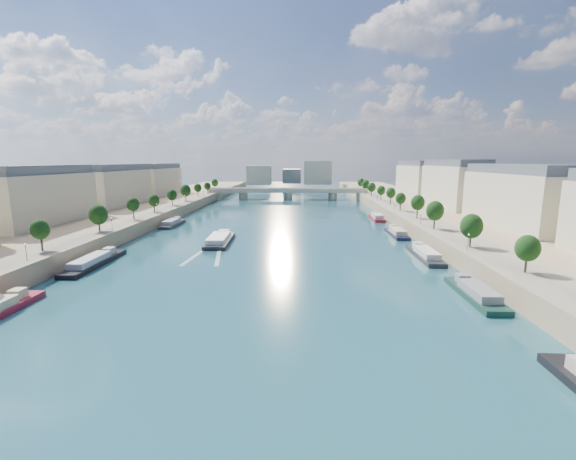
{
  "coord_description": "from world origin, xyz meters",
  "views": [
    {
      "loc": [
        9.86,
        -52.65,
        27.75
      ],
      "look_at": [
        5.45,
        72.28,
        5.0
      ],
      "focal_mm": 24.0,
      "sensor_mm": 36.0,
      "label": 1
    }
  ],
  "objects": [
    {
      "name": "buildings_left",
      "position": [
        -85.0,
        112.0,
        16.45
      ],
      "size": [
        16.0,
        226.0,
        23.2
      ],
      "color": "beige",
      "rests_on": "ground"
    },
    {
      "name": "moored_barges_left",
      "position": [
        -45.5,
        33.11,
        0.84
      ],
      "size": [
        5.0,
        156.19,
        3.6
      ],
      "color": "#181F35",
      "rests_on": "ground"
    },
    {
      "name": "quay_left",
      "position": [
        -72.0,
        100.0,
        2.5
      ],
      "size": [
        44.0,
        520.0,
        5.0
      ],
      "primitive_type": "cube",
      "color": "#9E8460",
      "rests_on": "ground"
    },
    {
      "name": "tour_barge",
      "position": [
        -18.01,
        74.82,
        0.9
      ],
      "size": [
        8.28,
        25.46,
        3.6
      ],
      "rotation": [
        0.0,
        0.0,
        0.04
      ],
      "color": "black",
      "rests_on": "ground"
    },
    {
      "name": "skyline",
      "position": [
        3.19,
        319.52,
        14.66
      ],
      "size": [
        79.0,
        42.0,
        22.0
      ],
      "color": "beige",
      "rests_on": "ground"
    },
    {
      "name": "quay_right",
      "position": [
        72.0,
        100.0,
        2.5
      ],
      "size": [
        44.0,
        520.0,
        5.0
      ],
      "primitive_type": "cube",
      "color": "#9E8460",
      "rests_on": "ground"
    },
    {
      "name": "pave_left",
      "position": [
        -57.0,
        100.0,
        5.05
      ],
      "size": [
        14.0,
        520.0,
        0.1
      ],
      "primitive_type": "cube",
      "color": "gray",
      "rests_on": "quay_left"
    },
    {
      "name": "trees_right",
      "position": [
        55.0,
        110.0,
        10.48
      ],
      "size": [
        4.8,
        268.8,
        8.26
      ],
      "color": "#382B1E",
      "rests_on": "ground"
    },
    {
      "name": "buildings_right",
      "position": [
        85.0,
        112.0,
        16.45
      ],
      "size": [
        16.0,
        226.0,
        23.2
      ],
      "color": "beige",
      "rests_on": "ground"
    },
    {
      "name": "bridge",
      "position": [
        0.0,
        221.87,
        5.08
      ],
      "size": [
        112.0,
        12.0,
        8.15
      ],
      "color": "#C1B79E",
      "rests_on": "ground"
    },
    {
      "name": "wake",
      "position": [
        -18.01,
        58.16,
        0.02
      ],
      "size": [
        10.76,
        26.01,
        0.04
      ],
      "color": "silver",
      "rests_on": "ground"
    },
    {
      "name": "pave_right",
      "position": [
        57.0,
        100.0,
        5.05
      ],
      "size": [
        14.0,
        520.0,
        0.1
      ],
      "primitive_type": "cube",
      "color": "gray",
      "rests_on": "quay_right"
    },
    {
      "name": "lamps_right",
      "position": [
        52.5,
        105.0,
        7.78
      ],
      "size": [
        0.36,
        200.36,
        4.28
      ],
      "color": "black",
      "rests_on": "ground"
    },
    {
      "name": "ground",
      "position": [
        0.0,
        100.0,
        0.0
      ],
      "size": [
        700.0,
        700.0,
        0.0
      ],
      "primitive_type": "plane",
      "color": "#0D303D",
      "rests_on": "ground"
    },
    {
      "name": "moored_barges_right",
      "position": [
        45.5,
        52.58,
        0.84
      ],
      "size": [
        5.0,
        166.29,
        3.6
      ],
      "color": "black",
      "rests_on": "ground"
    },
    {
      "name": "lamps_left",
      "position": [
        -52.5,
        90.0,
        7.78
      ],
      "size": [
        0.36,
        200.36,
        4.28
      ],
      "color": "black",
      "rests_on": "ground"
    },
    {
      "name": "trees_left",
      "position": [
        -55.0,
        102.0,
        10.48
      ],
      "size": [
        4.8,
        268.8,
        8.26
      ],
      "color": "#382B1E",
      "rests_on": "ground"
    }
  ]
}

